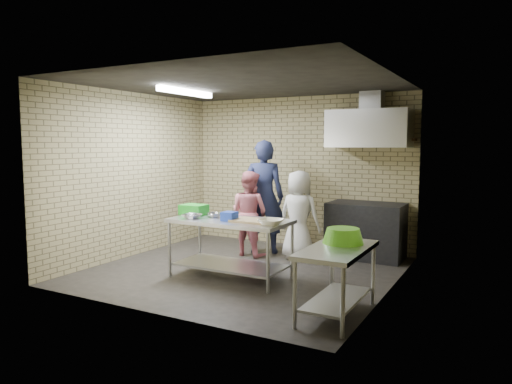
# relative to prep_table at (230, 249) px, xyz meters

# --- Properties ---
(floor) EXTENTS (4.20, 4.20, 0.00)m
(floor) POSITION_rel_prep_table_xyz_m (-0.02, 0.41, -0.41)
(floor) COLOR black
(floor) RESTS_ON ground
(ceiling) EXTENTS (4.20, 4.20, 0.00)m
(ceiling) POSITION_rel_prep_table_xyz_m (-0.02, 0.41, 2.29)
(ceiling) COLOR black
(ceiling) RESTS_ON ground
(back_wall) EXTENTS (4.20, 0.06, 2.70)m
(back_wall) POSITION_rel_prep_table_xyz_m (-0.02, 2.41, 0.94)
(back_wall) COLOR #93875B
(back_wall) RESTS_ON ground
(front_wall) EXTENTS (4.20, 0.06, 2.70)m
(front_wall) POSITION_rel_prep_table_xyz_m (-0.02, -1.59, 0.94)
(front_wall) COLOR #93875B
(front_wall) RESTS_ON ground
(left_wall) EXTENTS (0.06, 4.00, 2.70)m
(left_wall) POSITION_rel_prep_table_xyz_m (-2.12, 0.41, 0.94)
(left_wall) COLOR #93875B
(left_wall) RESTS_ON ground
(right_wall) EXTENTS (0.06, 4.00, 2.70)m
(right_wall) POSITION_rel_prep_table_xyz_m (2.08, 0.41, 0.94)
(right_wall) COLOR #93875B
(right_wall) RESTS_ON ground
(prep_table) EXTENTS (1.65, 0.82, 0.82)m
(prep_table) POSITION_rel_prep_table_xyz_m (0.00, 0.00, 0.00)
(prep_table) COLOR silver
(prep_table) RESTS_ON floor
(side_counter) EXTENTS (0.60, 1.20, 0.75)m
(side_counter) POSITION_rel_prep_table_xyz_m (1.78, -0.69, -0.04)
(side_counter) COLOR silver
(side_counter) RESTS_ON floor
(stove) EXTENTS (1.20, 0.70, 0.90)m
(stove) POSITION_rel_prep_table_xyz_m (1.33, 2.06, 0.04)
(stove) COLOR black
(stove) RESTS_ON floor
(range_hood) EXTENTS (1.30, 0.60, 0.60)m
(range_hood) POSITION_rel_prep_table_xyz_m (1.33, 2.11, 1.69)
(range_hood) COLOR silver
(range_hood) RESTS_ON back_wall
(hood_duct) EXTENTS (0.35, 0.30, 0.30)m
(hood_duct) POSITION_rel_prep_table_xyz_m (1.33, 2.26, 2.14)
(hood_duct) COLOR #A5A8AD
(hood_duct) RESTS_ON back_wall
(wall_shelf) EXTENTS (0.80, 0.20, 0.04)m
(wall_shelf) POSITION_rel_prep_table_xyz_m (1.63, 2.30, 1.51)
(wall_shelf) COLOR #3F2B19
(wall_shelf) RESTS_ON back_wall
(fluorescent_fixture) EXTENTS (0.10, 1.25, 0.08)m
(fluorescent_fixture) POSITION_rel_prep_table_xyz_m (-1.02, 0.41, 2.23)
(fluorescent_fixture) COLOR white
(fluorescent_fixture) RESTS_ON ceiling
(green_crate) EXTENTS (0.37, 0.27, 0.15)m
(green_crate) POSITION_rel_prep_table_xyz_m (-0.70, 0.12, 0.48)
(green_crate) COLOR green
(green_crate) RESTS_ON prep_table
(blue_tub) EXTENTS (0.18, 0.18, 0.12)m
(blue_tub) POSITION_rel_prep_table_xyz_m (0.05, -0.10, 0.47)
(blue_tub) COLOR blue
(blue_tub) RESTS_ON prep_table
(cutting_board) EXTENTS (0.50, 0.38, 0.03)m
(cutting_board) POSITION_rel_prep_table_xyz_m (0.35, -0.02, 0.43)
(cutting_board) COLOR tan
(cutting_board) RESTS_ON prep_table
(mixing_bowl_a) EXTENTS (0.26, 0.26, 0.06)m
(mixing_bowl_a) POSITION_rel_prep_table_xyz_m (-0.50, -0.20, 0.44)
(mixing_bowl_a) COLOR silver
(mixing_bowl_a) RESTS_ON prep_table
(mixing_bowl_b) EXTENTS (0.20, 0.20, 0.06)m
(mixing_bowl_b) POSITION_rel_prep_table_xyz_m (-0.30, 0.05, 0.44)
(mixing_bowl_b) COLOR #BBBEC2
(mixing_bowl_b) RESTS_ON prep_table
(ceramic_bowl) EXTENTS (0.32, 0.32, 0.08)m
(ceramic_bowl) POSITION_rel_prep_table_xyz_m (0.70, -0.15, 0.45)
(ceramic_bowl) COLOR beige
(ceramic_bowl) RESTS_ON prep_table
(green_basin) EXTENTS (0.46, 0.46, 0.17)m
(green_basin) POSITION_rel_prep_table_xyz_m (1.76, -0.44, 0.42)
(green_basin) COLOR #59C626
(green_basin) RESTS_ON side_counter
(bottle_red) EXTENTS (0.07, 0.07, 0.18)m
(bottle_red) POSITION_rel_prep_table_xyz_m (1.38, 2.30, 1.62)
(bottle_red) COLOR #B22619
(bottle_red) RESTS_ON wall_shelf
(bottle_green) EXTENTS (0.06, 0.06, 0.15)m
(bottle_green) POSITION_rel_prep_table_xyz_m (1.78, 2.30, 1.60)
(bottle_green) COLOR green
(bottle_green) RESTS_ON wall_shelf
(man_navy) EXTENTS (0.82, 0.68, 1.92)m
(man_navy) POSITION_rel_prep_table_xyz_m (-0.32, 1.59, 0.55)
(man_navy) COLOR #141733
(man_navy) RESTS_ON floor
(woman_pink) EXTENTS (0.76, 0.63, 1.41)m
(woman_pink) POSITION_rel_prep_table_xyz_m (-0.43, 1.30, 0.29)
(woman_pink) COLOR #C76975
(woman_pink) RESTS_ON floor
(woman_white) EXTENTS (0.73, 0.50, 1.43)m
(woman_white) POSITION_rel_prep_table_xyz_m (0.41, 1.43, 0.31)
(woman_white) COLOR silver
(woman_white) RESTS_ON floor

